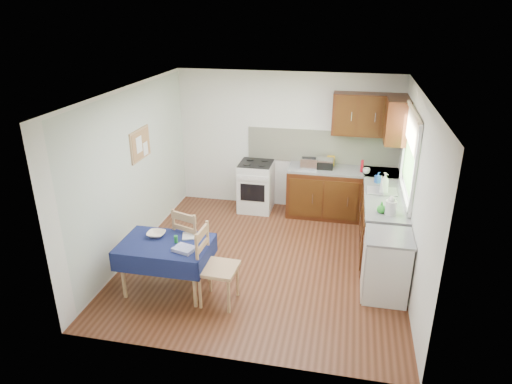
% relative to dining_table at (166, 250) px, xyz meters
% --- Properties ---
extents(floor, '(4.20, 4.20, 0.00)m').
position_rel_dining_table_xyz_m(floor, '(1.12, 0.99, -0.60)').
color(floor, '#462312').
rests_on(floor, ground).
extents(ceiling, '(4.00, 4.20, 0.02)m').
position_rel_dining_table_xyz_m(ceiling, '(1.12, 0.99, 1.90)').
color(ceiling, white).
rests_on(ceiling, wall_back).
extents(wall_back, '(4.00, 0.02, 2.50)m').
position_rel_dining_table_xyz_m(wall_back, '(1.12, 3.09, 0.65)').
color(wall_back, silver).
rests_on(wall_back, ground).
extents(wall_front, '(4.00, 0.02, 2.50)m').
position_rel_dining_table_xyz_m(wall_front, '(1.12, -1.11, 0.65)').
color(wall_front, silver).
rests_on(wall_front, ground).
extents(wall_left, '(0.02, 4.20, 2.50)m').
position_rel_dining_table_xyz_m(wall_left, '(-0.88, 0.99, 0.65)').
color(wall_left, silver).
rests_on(wall_left, ground).
extents(wall_right, '(0.02, 4.20, 2.50)m').
position_rel_dining_table_xyz_m(wall_right, '(3.12, 0.99, 0.65)').
color(wall_right, silver).
rests_on(wall_right, ground).
extents(base_cabinets, '(1.90, 2.30, 0.86)m').
position_rel_dining_table_xyz_m(base_cabinets, '(2.48, 2.25, -0.17)').
color(base_cabinets, black).
rests_on(base_cabinets, ground).
extents(worktop_back, '(1.90, 0.60, 0.04)m').
position_rel_dining_table_xyz_m(worktop_back, '(2.17, 2.79, 0.28)').
color(worktop_back, slate).
rests_on(worktop_back, base_cabinets).
extents(worktop_right, '(0.60, 1.70, 0.04)m').
position_rel_dining_table_xyz_m(worktop_right, '(2.82, 1.64, 0.28)').
color(worktop_right, slate).
rests_on(worktop_right, base_cabinets).
extents(worktop_corner, '(0.60, 0.60, 0.04)m').
position_rel_dining_table_xyz_m(worktop_corner, '(2.82, 2.79, 0.28)').
color(worktop_corner, slate).
rests_on(worktop_corner, base_cabinets).
extents(splashback, '(2.70, 0.02, 0.60)m').
position_rel_dining_table_xyz_m(splashback, '(1.77, 3.08, 0.60)').
color(splashback, '#F1EDCC').
rests_on(splashback, wall_back).
extents(upper_cabinets, '(1.20, 0.85, 0.70)m').
position_rel_dining_table_xyz_m(upper_cabinets, '(2.64, 2.79, 1.25)').
color(upper_cabinets, black).
rests_on(upper_cabinets, wall_back).
extents(stove, '(0.60, 0.61, 0.92)m').
position_rel_dining_table_xyz_m(stove, '(0.62, 2.79, -0.14)').
color(stove, silver).
rests_on(stove, ground).
extents(window, '(0.04, 1.48, 1.26)m').
position_rel_dining_table_xyz_m(window, '(3.09, 1.69, 1.05)').
color(window, '#2E5422').
rests_on(window, wall_right).
extents(fridge, '(0.58, 0.60, 0.89)m').
position_rel_dining_table_xyz_m(fridge, '(2.82, 0.44, -0.16)').
color(fridge, silver).
rests_on(fridge, ground).
extents(corkboard, '(0.04, 0.62, 0.47)m').
position_rel_dining_table_xyz_m(corkboard, '(-0.85, 1.29, 1.00)').
color(corkboard, tan).
rests_on(corkboard, wall_left).
extents(dining_table, '(1.16, 0.79, 0.70)m').
position_rel_dining_table_xyz_m(dining_table, '(0.00, 0.00, 0.00)').
color(dining_table, '#111544').
rests_on(dining_table, ground).
extents(chair_far, '(0.57, 0.57, 1.01)m').
position_rel_dining_table_xyz_m(chair_far, '(0.19, 0.45, -0.06)').
color(chair_far, tan).
rests_on(chair_far, ground).
extents(chair_near, '(0.48, 0.48, 1.04)m').
position_rel_dining_table_xyz_m(chair_near, '(0.70, -0.13, -0.05)').
color(chair_near, tan).
rests_on(chair_near, ground).
extents(toaster, '(0.29, 0.18, 0.22)m').
position_rel_dining_table_xyz_m(toaster, '(1.58, 2.69, 0.40)').
color(toaster, silver).
rests_on(toaster, worktop_back).
extents(sandwich_press, '(0.29, 0.25, 0.17)m').
position_rel_dining_table_xyz_m(sandwich_press, '(1.85, 2.79, 0.38)').
color(sandwich_press, black).
rests_on(sandwich_press, worktop_back).
extents(sauce_bottle, '(0.05, 0.05, 0.21)m').
position_rel_dining_table_xyz_m(sauce_bottle, '(2.48, 2.72, 0.41)').
color(sauce_bottle, red).
rests_on(sauce_bottle, worktop_back).
extents(yellow_packet, '(0.15, 0.11, 0.17)m').
position_rel_dining_table_xyz_m(yellow_packet, '(1.94, 2.96, 0.39)').
color(yellow_packet, gold).
rests_on(yellow_packet, worktop_back).
extents(dish_rack, '(0.45, 0.34, 0.21)m').
position_rel_dining_table_xyz_m(dish_rack, '(2.78, 1.86, 0.33)').
color(dish_rack, gray).
rests_on(dish_rack, worktop_right).
extents(kettle, '(0.16, 0.16, 0.26)m').
position_rel_dining_table_xyz_m(kettle, '(2.85, 1.06, 0.42)').
color(kettle, silver).
rests_on(kettle, worktop_right).
extents(cup, '(0.14, 0.14, 0.10)m').
position_rel_dining_table_xyz_m(cup, '(2.56, 2.65, 0.35)').
color(cup, silver).
rests_on(cup, worktop_back).
extents(soap_bottle_a, '(0.18, 0.18, 0.33)m').
position_rel_dining_table_xyz_m(soap_bottle_a, '(2.80, 1.79, 0.47)').
color(soap_bottle_a, silver).
rests_on(soap_bottle_a, worktop_right).
extents(soap_bottle_b, '(0.11, 0.11, 0.18)m').
position_rel_dining_table_xyz_m(soap_bottle_b, '(2.73, 2.25, 0.39)').
color(soap_bottle_b, blue).
rests_on(soap_bottle_b, worktop_right).
extents(soap_bottle_c, '(0.13, 0.13, 0.16)m').
position_rel_dining_table_xyz_m(soap_bottle_c, '(2.73, 1.08, 0.38)').
color(soap_bottle_c, green).
rests_on(soap_bottle_c, worktop_right).
extents(plate_bowl, '(0.25, 0.25, 0.06)m').
position_rel_dining_table_xyz_m(plate_bowl, '(-0.18, 0.15, 0.13)').
color(plate_bowl, '#F1DFC5').
rests_on(plate_bowl, dining_table).
extents(book, '(0.22, 0.26, 0.02)m').
position_rel_dining_table_xyz_m(book, '(0.16, 0.20, 0.11)').
color(book, white).
rests_on(book, dining_table).
extents(spice_jar, '(0.05, 0.05, 0.10)m').
position_rel_dining_table_xyz_m(spice_jar, '(0.14, 0.04, 0.15)').
color(spice_jar, '#238233').
rests_on(spice_jar, dining_table).
extents(tea_towel, '(0.30, 0.26, 0.05)m').
position_rel_dining_table_xyz_m(tea_towel, '(0.31, -0.14, 0.13)').
color(tea_towel, navy).
rests_on(tea_towel, dining_table).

